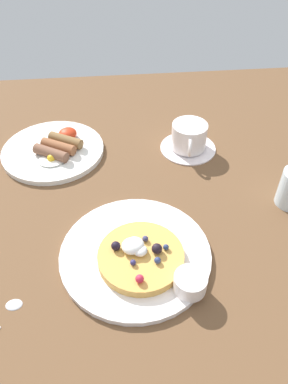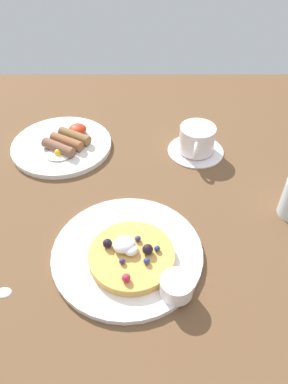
% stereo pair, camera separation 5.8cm
% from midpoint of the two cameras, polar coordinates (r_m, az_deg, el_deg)
% --- Properties ---
extents(ground_plane, '(1.74, 1.28, 0.03)m').
position_cam_midpoint_polar(ground_plane, '(0.79, -0.55, -3.71)').
color(ground_plane, brown).
extents(pancake_plate, '(0.28, 0.28, 0.01)m').
position_cam_midpoint_polar(pancake_plate, '(0.70, -0.07, -9.44)').
color(pancake_plate, white).
rests_on(pancake_plate, ground_plane).
extents(pancake_with_berries, '(0.16, 0.16, 0.04)m').
position_cam_midpoint_polar(pancake_with_berries, '(0.68, 0.56, -9.73)').
color(pancake_with_berries, gold).
rests_on(pancake_with_berries, pancake_plate).
extents(syrup_ramekin, '(0.06, 0.06, 0.03)m').
position_cam_midpoint_polar(syrup_ramekin, '(0.64, 7.81, -14.29)').
color(syrup_ramekin, white).
rests_on(syrup_ramekin, pancake_plate).
extents(breakfast_plate, '(0.25, 0.25, 0.01)m').
position_cam_midpoint_polar(breakfast_plate, '(0.97, -10.70, 7.03)').
color(breakfast_plate, white).
rests_on(breakfast_plate, ground_plane).
extents(fried_breakfast, '(0.12, 0.14, 0.03)m').
position_cam_midpoint_polar(fried_breakfast, '(0.95, -9.74, 7.80)').
color(fried_breakfast, brown).
rests_on(fried_breakfast, breakfast_plate).
extents(coffee_saucer, '(0.14, 0.14, 0.01)m').
position_cam_midpoint_polar(coffee_saucer, '(0.95, 9.83, 6.26)').
color(coffee_saucer, white).
rests_on(coffee_saucer, ground_plane).
extents(coffee_cup, '(0.09, 0.12, 0.06)m').
position_cam_midpoint_polar(coffee_cup, '(0.93, 10.10, 8.02)').
color(coffee_cup, white).
rests_on(coffee_cup, coffee_saucer).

